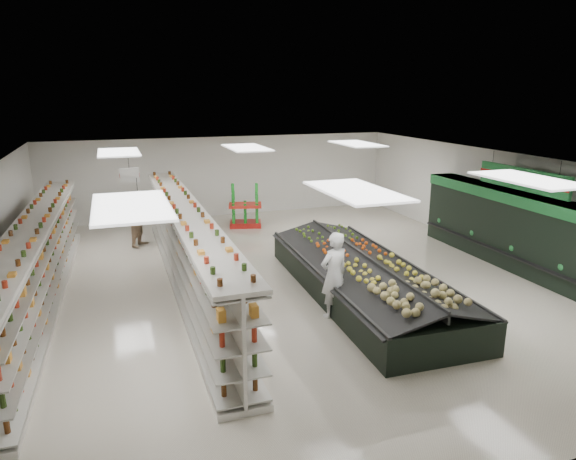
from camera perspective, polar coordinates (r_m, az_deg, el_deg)
name	(u,v)px	position (r m, az deg, el deg)	size (l,w,h in m)	color
floor	(286,279)	(14.03, -0.19, -5.49)	(16.00, 16.00, 0.00)	beige
ceiling	(286,162)	(13.24, -0.21, 7.58)	(14.00, 16.00, 0.02)	white
wall_back	(223,176)	(21.12, -7.28, 5.92)	(14.00, 0.02, 3.20)	white
wall_front	(499,375)	(6.98, 22.36, -14.71)	(14.00, 0.02, 3.20)	white
wall_right	(501,204)	(17.09, 22.63, 2.69)	(0.02, 16.00, 3.20)	white
produce_wall_case	(524,228)	(15.79, 24.78, 0.16)	(0.93, 8.00, 2.20)	black
aisle_sign_near	(139,205)	(10.66, -16.28, 2.66)	(0.52, 0.06, 0.75)	white
aisle_sign_far	(130,175)	(14.59, -17.20, 5.83)	(0.52, 0.06, 0.75)	white
hortifruti_banner	(522,179)	(15.32, 24.58, 5.17)	(0.12, 3.20, 0.95)	#1D6D31
gondola_left	(38,267)	(13.51, -25.99, -3.75)	(1.21, 11.63, 2.01)	silver
gondola_center	(187,250)	(13.55, -11.16, -2.24)	(0.91, 12.06, 2.09)	silver
produce_island	(363,276)	(12.93, 8.32, -5.12)	(2.91, 7.41, 1.09)	black
soda_endcap	(245,207)	(19.32, -4.79, 2.56)	(1.38, 1.10, 1.55)	#A71813
shopper_main	(334,275)	(11.51, 5.14, -5.01)	(0.72, 0.47, 1.98)	white
shopper_background	(141,219)	(17.46, -16.01, 1.23)	(0.90, 0.55, 1.84)	tan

